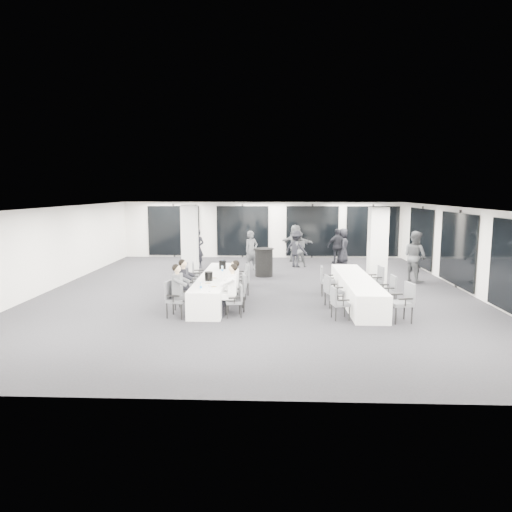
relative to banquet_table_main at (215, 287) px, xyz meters
The scene contains 43 objects.
room 3.21m from the banquet_table_main, 46.05° to the left, with size 14.04×16.04×2.84m.
column_left 4.68m from the banquet_table_main, 110.10° to the left, with size 0.60×0.60×2.80m, color silver.
column_right 5.91m from the banquet_table_main, 21.00° to the left, with size 0.60×0.60×2.80m, color silver.
banquet_table_main is the anchor object (origin of this frame).
banquet_table_side 4.34m from the banquet_table_main, ahead, with size 0.90×5.00×0.75m, color white.
cocktail_table 4.19m from the banquet_table_main, 70.04° to the left, with size 0.80×0.80×1.10m.
chair_main_left_near 2.23m from the banquet_table_main, 112.05° to the right, with size 0.58×0.61×0.98m.
chair_main_left_second 1.49m from the banquet_table_main, 123.86° to the right, with size 0.49×0.53×0.87m.
chair_main_left_mid 0.97m from the banquet_table_main, 152.84° to the right, with size 0.52×0.58×1.02m.
chair_main_left_fourth 0.99m from the banquet_table_main, 150.87° to the left, with size 0.54×0.60×1.04m.
chair_main_left_far 1.78m from the banquet_table_main, 117.84° to the left, with size 0.54×0.57×0.91m.
chair_main_right_near 2.13m from the banquet_table_main, 67.20° to the right, with size 0.51×0.54×0.86m.
chair_main_right_second 1.59m from the banquet_table_main, 57.79° to the right, with size 0.60×0.64×1.04m.
chair_main_right_mid 0.91m from the banquet_table_main, 21.33° to the right, with size 0.48×0.54×0.95m.
chair_main_right_fourth 1.08m from the banquet_table_main, 38.68° to the left, with size 0.60×0.62×0.98m.
chair_main_right_far 1.75m from the banquet_table_main, 61.74° to the left, with size 0.49×0.53×0.88m.
chair_side_left_near 4.10m from the banquet_table_main, 31.11° to the right, with size 0.50×0.54×0.86m.
chair_side_left_mid 3.60m from the banquet_table_main, 12.83° to the right, with size 0.57×0.60×0.93m.
chair_side_left_far 3.57m from the banquet_table_main, 11.05° to the left, with size 0.51×0.56×0.94m.
chair_side_right_near 5.65m from the banquet_table_main, 23.80° to the right, with size 0.60×0.64×1.02m.
chair_side_right_mid 5.22m from the banquet_table_main, ahead, with size 0.49×0.54×0.92m.
chair_side_right_far 5.23m from the banquet_table_main, ahead, with size 0.54×0.58×0.93m.
seated_guest_a 2.22m from the banquet_table_main, 107.83° to the right, with size 0.50×0.38×1.44m.
seated_guest_b 1.48m from the banquet_table_main, 118.28° to the right, with size 0.50×0.38×1.44m.
seated_guest_c 2.13m from the banquet_table_main, 71.33° to the right, with size 0.50×0.38×1.44m.
seated_guest_d 1.57m from the banquet_table_main, 63.64° to the right, with size 0.50×0.38×1.44m.
standing_guest_a 5.35m from the banquet_table_main, 80.63° to the left, with size 0.69×0.56×1.90m, color #4F5256.
standing_guest_b 6.94m from the banquet_table_main, 65.15° to the left, with size 0.85×0.52×1.77m, color #4F5256.
standing_guest_c 6.85m from the banquet_table_main, 65.75° to the left, with size 1.18×0.60×1.82m, color black.
standing_guest_d 8.65m from the banquet_table_main, 56.62° to the left, with size 1.09×0.61×1.85m, color black.
standing_guest_e 8.97m from the banquet_table_main, 55.80° to the left, with size 0.89×0.54×1.85m, color black.
standing_guest_f 8.24m from the banquet_table_main, 69.71° to the left, with size 1.84×0.71×2.01m, color #4F5256.
standing_guest_g 6.04m from the banquet_table_main, 104.72° to the left, with size 0.71×0.57×1.94m, color black.
standing_guest_h 7.72m from the banquet_table_main, 23.64° to the left, with size 1.03×0.63×2.14m, color #4F5256.
ice_bucket_near 0.99m from the banquet_table_main, 94.76° to the right, with size 0.23×0.23×0.27m, color black.
ice_bucket_far 1.31m from the banquet_table_main, 85.36° to the left, with size 0.24×0.24×0.27m, color black.
water_bottle_a 2.14m from the banquet_table_main, 92.79° to the right, with size 0.06×0.06×0.19m, color silver.
water_bottle_b 0.70m from the banquet_table_main, 69.96° to the left, with size 0.07×0.07×0.22m, color silver.
water_bottle_c 1.82m from the banquet_table_main, 88.79° to the left, with size 0.06×0.06×0.20m, color silver.
plate_a 1.32m from the banquet_table_main, 91.47° to the right, with size 0.20×0.20×0.03m.
plate_b 1.78m from the banquet_table_main, 83.80° to the right, with size 0.20×0.20×0.03m.
plate_c 0.62m from the banquet_table_main, 85.55° to the right, with size 0.20×0.20×0.03m.
wine_glass 2.36m from the banquet_table_main, 86.15° to the right, with size 0.08×0.08×0.20m.
Camera 1 is at (0.60, -14.92, 3.35)m, focal length 32.00 mm.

